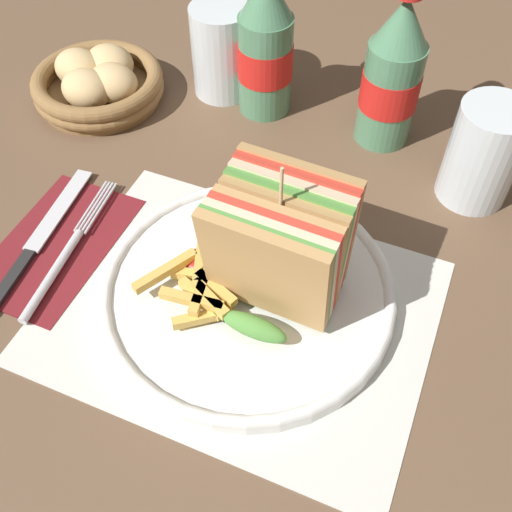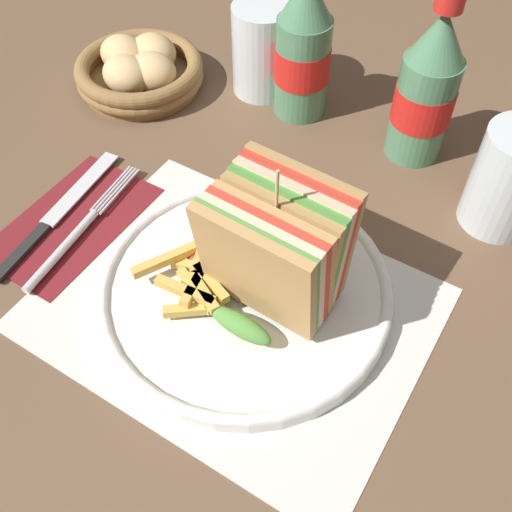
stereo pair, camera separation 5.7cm
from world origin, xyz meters
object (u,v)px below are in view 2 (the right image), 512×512
object	(u,v)px
fork	(74,236)
bread_basket	(140,70)
coke_bottle_far	(427,90)
plate_main	(245,289)
glass_far	(263,55)
coke_bottle_near	(303,50)
knife	(57,214)
club_sandwich	(272,251)
glass_near	(507,185)

from	to	relation	value
fork	bread_basket	bearing A→B (deg)	107.84
coke_bottle_far	fork	bearing A→B (deg)	-127.11
plate_main	glass_far	size ratio (longest dim) A/B	2.49
coke_bottle_near	bread_basket	bearing A→B (deg)	-161.63
knife	bread_basket	distance (m)	0.25
plate_main	club_sandwich	distance (m)	0.07
fork	coke_bottle_far	bearing A→B (deg)	46.69
fork	glass_near	bearing A→B (deg)	29.95
club_sandwich	plate_main	bearing A→B (deg)	-162.34
knife	glass_near	bearing A→B (deg)	25.50
fork	glass_far	bearing A→B (deg)	79.36
plate_main	bread_basket	xyz separation A→B (m)	(-0.30, 0.22, 0.02)
knife	glass_near	size ratio (longest dim) A/B	1.81
fork	bread_basket	xyz separation A→B (m)	(-0.11, 0.25, 0.02)
coke_bottle_far	glass_near	xyz separation A→B (m)	(0.12, -0.06, -0.04)
club_sandwich	glass_far	bearing A→B (deg)	122.81
knife	plate_main	bearing A→B (deg)	-1.15
fork	glass_near	distance (m)	0.45
fork	coke_bottle_far	distance (m)	0.41
glass_near	bread_basket	world-z (taller)	glass_near
knife	glass_far	world-z (taller)	glass_far
glass_far	bread_basket	size ratio (longest dim) A/B	0.68
knife	bread_basket	size ratio (longest dim) A/B	1.24
glass_near	bread_basket	bearing A→B (deg)	-178.60
fork	bread_basket	world-z (taller)	bread_basket
club_sandwich	coke_bottle_near	distance (m)	0.30
knife	club_sandwich	bearing A→B (deg)	0.10
fork	coke_bottle_far	size ratio (longest dim) A/B	0.97
fork	bread_basket	distance (m)	0.28
plate_main	knife	size ratio (longest dim) A/B	1.38
club_sandwich	glass_far	xyz separation A→B (m)	(-0.19, 0.29, -0.03)
coke_bottle_far	knife	bearing A→B (deg)	-132.86
coke_bottle_near	bread_basket	distance (m)	0.22
coke_bottle_near	plate_main	bearing A→B (deg)	-70.87
coke_bottle_far	glass_near	distance (m)	0.14
glass_near	bread_basket	xyz separation A→B (m)	(-0.48, -0.01, -0.02)
knife	coke_bottle_near	bearing A→B (deg)	60.62
coke_bottle_far	glass_far	bearing A→B (deg)	176.77
plate_main	coke_bottle_near	size ratio (longest dim) A/B	1.43
glass_near	bread_basket	distance (m)	0.48
fork	glass_far	xyz separation A→B (m)	(0.03, 0.34, 0.04)
bread_basket	coke_bottle_far	bearing A→B (deg)	10.96
club_sandwich	glass_near	bearing A→B (deg)	55.93
knife	glass_far	bearing A→B (deg)	72.05
glass_far	knife	bearing A→B (deg)	-101.75
glass_near	fork	bearing A→B (deg)	-143.85
coke_bottle_far	glass_far	size ratio (longest dim) A/B	1.74
fork	glass_far	size ratio (longest dim) A/B	1.69
glass_near	coke_bottle_far	bearing A→B (deg)	154.18
coke_bottle_near	coke_bottle_far	size ratio (longest dim) A/B	1.00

